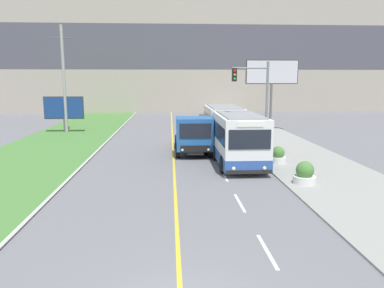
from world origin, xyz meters
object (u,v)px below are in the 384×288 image
traffic_light_mast (257,100)px  planter_round_second (278,156)px  city_bus (230,132)px  planter_round_third (259,143)px  billboard_large (272,75)px  billboard_small (64,108)px  dump_truck (194,136)px  planter_round_near (305,174)px  car_distant (207,122)px  utility_pole_far (64,79)px

traffic_light_mast → planter_round_second: size_ratio=5.96×
city_bus → planter_round_third: 3.17m
planter_round_second → billboard_large: bearing=76.8°
planter_round_third → billboard_small: bearing=148.0°
billboard_small → planter_round_third: bearing=-32.0°
dump_truck → planter_round_near: (5.08, -8.00, -0.78)m
dump_truck → car_distant: dump_truck is taller
traffic_light_mast → billboard_small: bearing=136.7°
planter_round_second → utility_pole_far: bearing=138.2°
dump_truck → utility_pole_far: utility_pole_far is taller
traffic_light_mast → billboard_small: size_ratio=1.63×
dump_truck → planter_round_near: dump_truck is taller
utility_pole_far → planter_round_second: 23.29m
car_distant → planter_round_third: size_ratio=3.91×
billboard_large → planter_round_second: (-3.42, -14.63, -5.10)m
car_distant → planter_round_second: car_distant is taller
city_bus → dump_truck: city_bus is taller
dump_truck → billboard_small: (-12.16, 12.01, 1.05)m
planter_round_third → car_distant: bearing=101.1°
city_bus → dump_truck: bearing=170.7°
city_bus → planter_round_second: (2.53, -2.94, -1.09)m
billboard_large → planter_round_third: bearing=-109.4°
billboard_small → utility_pole_far: bearing=-36.9°
utility_pole_far → car_distant: bearing=10.6°
car_distant → billboard_small: (-14.54, -2.51, 1.71)m
traffic_light_mast → dump_truck: bearing=141.6°
billboard_small → planter_round_near: size_ratio=3.43×
dump_truck → city_bus: bearing=-9.3°
dump_truck → traffic_light_mast: size_ratio=0.98×
city_bus → billboard_small: 19.25m
billboard_small → planter_round_near: billboard_small is taller
dump_truck → planter_round_third: dump_truck is taller
traffic_light_mast → planter_round_third: 5.61m
planter_round_near → car_distant: bearing=96.8°
city_bus → traffic_light_mast: bearing=-64.7°
car_distant → traffic_light_mast: traffic_light_mast is taller
traffic_light_mast → billboard_large: 15.09m
car_distant → planter_round_second: (2.68, -17.87, -0.15)m
utility_pole_far → billboard_large: 20.44m
utility_pole_far → traffic_light_mast: size_ratio=1.65×
traffic_light_mast → car_distant: bearing=94.4°
car_distant → utility_pole_far: (-14.32, -2.68, 4.57)m
city_bus → traffic_light_mast: size_ratio=2.01×
planter_round_second → planter_round_near: bearing=-89.8°
planter_round_near → planter_round_third: planter_round_near is taller
billboard_large → planter_round_third: size_ratio=6.50×
city_bus → planter_round_near: 8.07m
city_bus → dump_truck: 2.58m
planter_round_second → planter_round_third: planter_round_third is taller
dump_truck → utility_pole_far: bearing=135.2°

